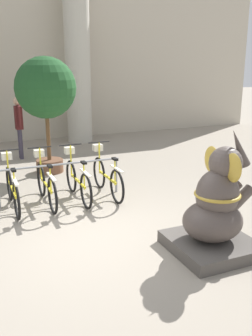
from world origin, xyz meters
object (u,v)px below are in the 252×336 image
Objects in this scene: bicycle_2 at (78,180)px; person_pedestrian at (19,122)px; bicycle_1 at (46,184)px; bicycle_0 at (12,188)px; bicycle_3 at (107,176)px; potted_tree at (46,91)px; elephant_statue at (216,211)px.

bicycle_2 is 0.98× the size of person_pedestrian.
bicycle_1 is 0.64m from bicycle_2.
bicycle_0 is 1.93m from bicycle_3.
bicycle_1 is 1.29m from bicycle_3.
bicycle_2 is at bearing -0.07° from bicycle_0.
potted_tree is (0.55, 2.24, 1.63)m from bicycle_1.
potted_tree reaches higher than bicycle_0.
person_pedestrian is at bearing 105.01° from potted_tree.
bicycle_1 is at bearing 122.80° from elephant_statue.
bicycle_0 is 3.87m from elephant_statue.
bicycle_3 is 0.98× the size of person_pedestrian.
bicycle_3 is 0.61× the size of potted_tree.
bicycle_3 is (1.93, 0.02, 0.00)m from bicycle_0.
potted_tree reaches higher than elephant_statue.
bicycle_1 is (0.64, 0.00, 0.00)m from bicycle_0.
elephant_statue is (0.59, -2.94, 0.20)m from bicycle_3.
bicycle_0 is 0.98× the size of person_pedestrian.
bicycle_2 is 0.95× the size of elephant_statue.
bicycle_2 is at bearing -178.33° from bicycle_3.
bicycle_3 is (1.29, 0.02, 0.00)m from bicycle_1.
bicycle_3 is (0.64, 0.02, 0.00)m from bicycle_2.
bicycle_0 is at bearing 130.88° from elephant_statue.
bicycle_0 and bicycle_2 have the same top height.
potted_tree is at bearing 92.36° from bicycle_2.
person_pedestrian is (0.73, 3.98, 0.67)m from bicycle_0.
bicycle_1 is 0.98× the size of person_pedestrian.
bicycle_2 is 0.64m from bicycle_3.
person_pedestrian is at bearing 106.90° from bicycle_3.
person_pedestrian is at bearing 104.61° from elephant_statue.
potted_tree is at bearing -74.99° from person_pedestrian.
bicycle_3 is at bearing 0.70° from bicycle_1.
potted_tree reaches higher than person_pedestrian.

